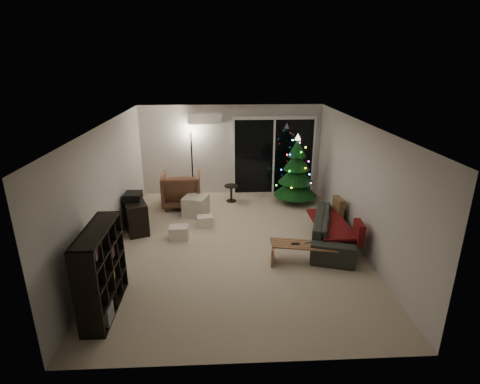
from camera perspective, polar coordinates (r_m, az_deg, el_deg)
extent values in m
plane|color=beige|center=(7.88, -0.62, -7.96)|extent=(6.50, 6.50, 0.00)
plane|color=white|center=(7.09, -0.70, 10.28)|extent=(6.50, 6.50, 0.00)
cube|color=silver|center=(10.52, -1.37, 6.39)|extent=(5.00, 0.02, 2.50)
cube|color=silver|center=(4.44, 1.06, -12.97)|extent=(5.00, 0.02, 2.50)
cube|color=silver|center=(7.71, -19.55, 0.33)|extent=(0.02, 6.50, 2.50)
cube|color=silver|center=(7.89, 17.81, 0.94)|extent=(0.02, 6.50, 2.50)
cube|color=black|center=(10.64, 5.15, 5.37)|extent=(2.20, 0.02, 2.10)
cube|color=white|center=(10.24, -5.38, 11.08)|extent=(0.90, 0.22, 0.28)
cube|color=#3F3833|center=(11.45, 4.63, 0.66)|extent=(2.60, 1.00, 0.10)
cube|color=white|center=(11.66, 4.45, 3.85)|extent=(2.20, 0.06, 1.00)
cube|color=black|center=(8.77, -15.75, -3.23)|extent=(0.81, 1.21, 0.71)
cube|color=black|center=(8.62, -16.01, -0.59)|extent=(0.36, 0.43, 0.15)
imported|color=brown|center=(9.85, -8.94, 0.39)|extent=(1.01, 1.04, 0.90)
cube|color=beige|center=(9.26, -6.76, -2.12)|extent=(0.68, 0.68, 0.49)
cube|color=white|center=(8.15, -9.29, -6.12)|extent=(0.40, 0.31, 0.29)
cube|color=white|center=(8.68, -5.34, -4.45)|extent=(0.38, 0.30, 0.25)
cylinder|color=black|center=(10.11, -1.34, -0.20)|extent=(0.43, 0.43, 0.45)
cylinder|color=black|center=(10.39, -7.31, 4.41)|extent=(0.31, 0.31, 1.91)
imported|color=#2B2D2A|center=(8.03, 14.24, -5.60)|extent=(1.44, 2.28, 0.62)
cube|color=maroon|center=(7.94, 13.63, -4.72)|extent=(0.66, 1.53, 0.05)
cube|color=brown|center=(8.57, 14.76, -2.17)|extent=(0.16, 0.42, 0.41)
cube|color=maroon|center=(7.45, 17.66, -5.85)|extent=(0.15, 0.42, 0.41)
cube|color=black|center=(7.13, 8.44, -7.79)|extent=(0.15, 0.05, 0.02)
cube|color=slate|center=(7.23, 10.33, -7.52)|extent=(0.15, 0.09, 0.02)
cone|color=#12411B|center=(9.94, 8.57, 3.48)|extent=(1.39, 1.39, 1.86)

